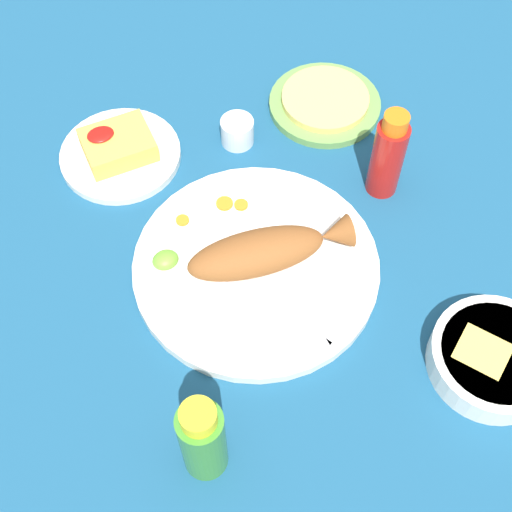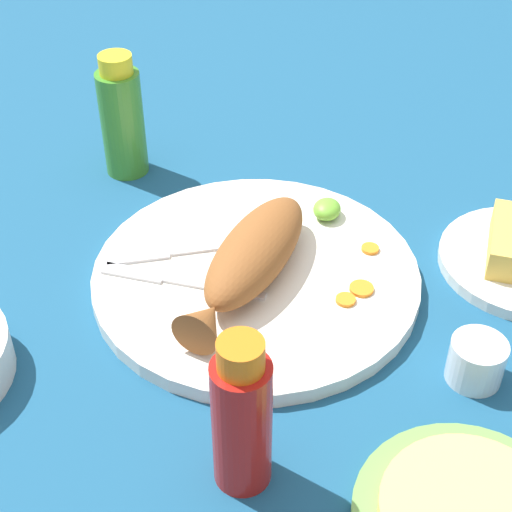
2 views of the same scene
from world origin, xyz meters
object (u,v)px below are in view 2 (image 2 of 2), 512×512
at_px(main_plate, 256,276).
at_px(salt_cup, 476,363).
at_px(hot_sauce_bottle_green, 122,119).
at_px(fork_near, 171,280).
at_px(fork_far, 177,252).
at_px(fried_fish, 250,258).
at_px(hot_sauce_bottle_red, 242,418).

xyz_separation_m(main_plate, salt_cup, (-0.08, -0.24, 0.01)).
bearing_deg(hot_sauce_bottle_green, salt_cup, -117.74).
distance_m(fork_near, hot_sauce_bottle_green, 0.27).
bearing_deg(hot_sauce_bottle_green, fork_far, -141.20).
distance_m(fried_fish, fork_near, 0.09).
bearing_deg(salt_cup, hot_sauce_bottle_green, 62.26).
height_order(main_plate, hot_sauce_bottle_green, hot_sauce_bottle_green).
xyz_separation_m(fork_near, hot_sauce_bottle_green, (0.22, 0.15, 0.06)).
xyz_separation_m(fried_fish, hot_sauce_bottle_red, (-0.23, -0.06, 0.03)).
bearing_deg(main_plate, fork_near, 117.77).
bearing_deg(fork_far, salt_cup, 138.95).
bearing_deg(hot_sauce_bottle_red, fork_far, 31.72).
bearing_deg(main_plate, hot_sauce_bottle_red, -166.26).
bearing_deg(salt_cup, fork_near, 84.34).
height_order(fork_near, salt_cup, salt_cup).
xyz_separation_m(fork_far, hot_sauce_bottle_green, (0.17, 0.14, 0.06)).
height_order(main_plate, fork_near, fork_near).
xyz_separation_m(hot_sauce_bottle_red, hot_sauce_bottle_green, (0.42, 0.29, 0.00)).
bearing_deg(hot_sauce_bottle_green, main_plate, -126.92).
bearing_deg(fried_fish, hot_sauce_bottle_red, -156.84).
bearing_deg(hot_sauce_bottle_red, fried_fish, 15.02).
distance_m(hot_sauce_bottle_red, salt_cup, 0.26).
relative_size(fried_fish, fork_far, 1.47).
distance_m(fried_fish, hot_sauce_bottle_red, 0.24).
xyz_separation_m(main_plate, hot_sauce_bottle_red, (-0.25, -0.06, 0.07)).
bearing_deg(main_plate, fried_fish, 171.86).
bearing_deg(fried_fish, fork_far, 87.34).
height_order(main_plate, hot_sauce_bottle_red, hot_sauce_bottle_red).
relative_size(main_plate, salt_cup, 6.61).
bearing_deg(fork_far, main_plate, 150.17).
xyz_separation_m(fried_fish, fork_far, (0.02, 0.09, -0.03)).
bearing_deg(fork_near, hot_sauce_bottle_red, 123.99).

